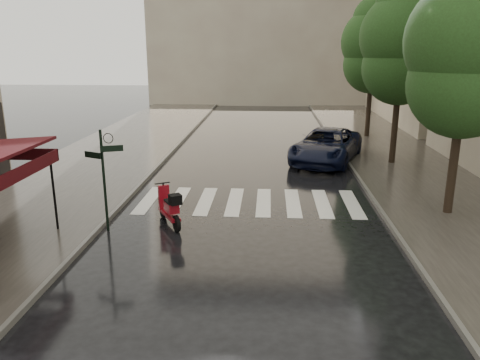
# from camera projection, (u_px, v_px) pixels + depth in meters

# --- Properties ---
(ground) EXTENTS (120.00, 120.00, 0.00)m
(ground) POSITION_uv_depth(u_px,v_px,m) (116.00, 278.00, 11.30)
(ground) COLOR black
(ground) RESTS_ON ground
(sidewalk_near) EXTENTS (6.00, 60.00, 0.12)m
(sidewalk_near) POSITION_uv_depth(u_px,v_px,m) (103.00, 159.00, 23.08)
(sidewalk_near) COLOR #38332D
(sidewalk_near) RESTS_ON ground
(sidewalk_far) EXTENTS (5.50, 60.00, 0.12)m
(sidewalk_far) POSITION_uv_depth(u_px,v_px,m) (407.00, 164.00, 22.20)
(sidewalk_far) COLOR #38332D
(sidewalk_far) RESTS_ON ground
(curb_near) EXTENTS (0.12, 60.00, 0.16)m
(curb_near) POSITION_uv_depth(u_px,v_px,m) (164.00, 160.00, 22.89)
(curb_near) COLOR #595651
(curb_near) RESTS_ON ground
(curb_far) EXTENTS (0.12, 60.00, 0.16)m
(curb_far) POSITION_uv_depth(u_px,v_px,m) (348.00, 163.00, 22.36)
(curb_far) COLOR #595651
(curb_far) RESTS_ON ground
(crosswalk) EXTENTS (7.85, 3.20, 0.01)m
(crosswalk) POSITION_uv_depth(u_px,v_px,m) (249.00, 202.00, 16.88)
(crosswalk) COLOR silver
(crosswalk) RESTS_ON ground
(signpost) EXTENTS (1.17, 0.29, 3.10)m
(signpost) POSITION_uv_depth(u_px,v_px,m) (104.00, 172.00, 13.75)
(signpost) COLOR black
(signpost) RESTS_ON ground
(tree_near) EXTENTS (3.80, 3.80, 7.99)m
(tree_near) POSITION_uv_depth(u_px,v_px,m) (468.00, 49.00, 14.08)
(tree_near) COLOR black
(tree_near) RESTS_ON sidewalk_far
(tree_mid) EXTENTS (3.80, 3.80, 8.34)m
(tree_mid) POSITION_uv_depth(u_px,v_px,m) (402.00, 42.00, 20.74)
(tree_mid) COLOR black
(tree_mid) RESTS_ON sidewalk_far
(tree_far) EXTENTS (3.80, 3.80, 8.16)m
(tree_far) POSITION_uv_depth(u_px,v_px,m) (373.00, 46.00, 27.48)
(tree_far) COLOR black
(tree_far) RESTS_ON sidewalk_far
(scooter) EXTENTS (1.08, 1.65, 1.22)m
(scooter) POSITION_uv_depth(u_px,v_px,m) (170.00, 208.00, 14.51)
(scooter) COLOR black
(scooter) RESTS_ON ground
(parked_car) EXTENTS (4.41, 6.28, 1.59)m
(parked_car) POSITION_uv_depth(u_px,v_px,m) (326.00, 146.00, 22.69)
(parked_car) COLOR black
(parked_car) RESTS_ON ground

